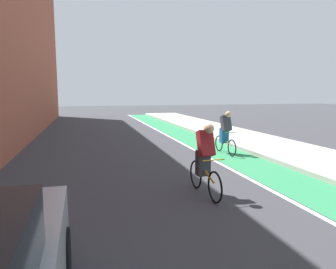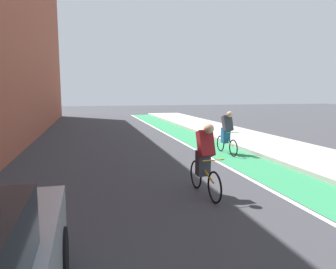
# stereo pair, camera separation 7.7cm
# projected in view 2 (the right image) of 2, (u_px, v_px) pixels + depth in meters

# --- Properties ---
(ground_plane) EXTENTS (87.79, 87.79, 0.00)m
(ground_plane) POSITION_uv_depth(u_px,v_px,m) (150.00, 167.00, 9.56)
(ground_plane) COLOR #38383D
(bike_lane_paint) EXTENTS (1.60, 39.91, 0.00)m
(bike_lane_paint) POSITION_uv_depth(u_px,v_px,m) (220.00, 150.00, 12.25)
(bike_lane_paint) COLOR #2D8451
(bike_lane_paint) RESTS_ON ground
(lane_divider_stripe) EXTENTS (0.12, 39.91, 0.00)m
(lane_divider_stripe) POSITION_uv_depth(u_px,v_px,m) (199.00, 151.00, 12.04)
(lane_divider_stripe) COLOR white
(lane_divider_stripe) RESTS_ON ground
(sidewalk_right) EXTENTS (3.13, 39.91, 0.14)m
(sidewalk_right) POSITION_uv_depth(u_px,v_px,m) (274.00, 146.00, 12.82)
(sidewalk_right) COLOR #A8A59E
(sidewalk_right) RESTS_ON ground
(cyclist_trailing) EXTENTS (0.48, 1.72, 1.61)m
(cyclist_trailing) POSITION_uv_depth(u_px,v_px,m) (205.00, 159.00, 6.84)
(cyclist_trailing) COLOR black
(cyclist_trailing) RESTS_ON ground
(cyclist_far) EXTENTS (0.48, 1.66, 1.58)m
(cyclist_far) POSITION_uv_depth(u_px,v_px,m) (227.00, 131.00, 11.48)
(cyclist_far) COLOR black
(cyclist_far) RESTS_ON ground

